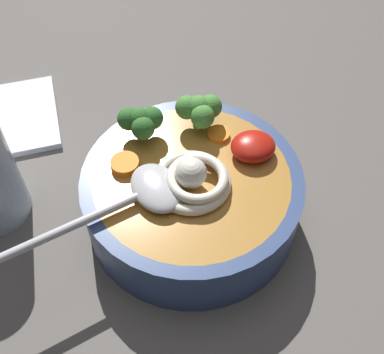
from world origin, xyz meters
TOP-DOWN VIEW (x-y plane):
  - table_slab at (0.00, 0.00)cm, footprint 96.84×96.84cm
  - soup_bowl at (-1.04, -1.15)cm, footprint 21.42×21.42cm
  - noodle_pile at (-1.28, -2.16)cm, footprint 8.22×8.06cm
  - soup_spoon at (-6.04, -2.32)cm, footprint 17.52×7.23cm
  - chili_sauce_dollop at (5.52, 0.30)cm, footprint 4.44×4.00cm
  - broccoli_floret_rear at (-4.31, 5.28)cm, footprint 4.51×3.88cm
  - broccoli_floret_beside_chili at (1.65, 5.05)cm, footprint 4.71×4.06cm
  - carrot_slice_far at (3.12, 3.19)cm, footprint 2.29×2.29cm
  - carrot_slice_extra_b at (-6.83, 1.96)cm, footprint 2.77×2.77cm

SIDE VIEW (x-z plane):
  - table_slab at x=0.00cm, z-range 0.00..2.99cm
  - soup_bowl at x=-1.04cm, z-range 3.10..9.48cm
  - carrot_slice_far at x=3.12cm, z-range 9.37..9.85cm
  - carrot_slice_extra_b at x=-6.83cm, z-range 9.37..10.16cm
  - soup_spoon at x=-6.04cm, z-range 9.37..10.97cm
  - chili_sauce_dollop at x=5.52cm, z-range 9.37..11.37cm
  - noodle_pile at x=-1.28cm, z-range 8.75..12.05cm
  - broccoli_floret_rear at x=-4.31cm, z-range 9.82..13.39cm
  - broccoli_floret_beside_chili at x=1.65cm, z-range 9.84..13.57cm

